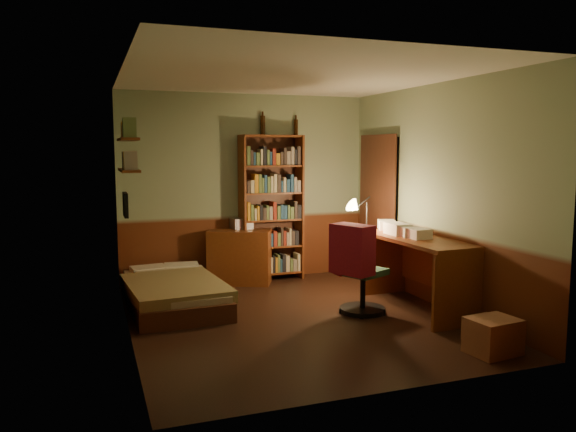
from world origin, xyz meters
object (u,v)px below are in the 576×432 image
object	(u,v)px
bookshelf	(271,208)
bed	(173,282)
dresser	(240,257)
office_chair	(363,273)
cardboard_box_a	(493,336)
cardboard_box_b	(484,329)
desk	(417,274)
desk_lamp	(367,205)
mini_stereo	(242,223)

from	to	relation	value
bookshelf	bed	bearing A→B (deg)	-154.30
dresser	office_chair	bearing A→B (deg)	-37.63
cardboard_box_a	cardboard_box_b	xyz separation A→B (m)	(0.14, 0.30, -0.05)
desk	desk_lamp	xyz separation A→B (m)	(-0.25, 0.78, 0.73)
office_chair	cardboard_box_a	world-z (taller)	office_chair
bed	cardboard_box_b	world-z (taller)	bed
bed	cardboard_box_a	size ratio (longest dim) A/B	4.31
bed	mini_stereo	xyz separation A→B (m)	(1.09, 0.92, 0.54)
dresser	cardboard_box_a	xyz separation A→B (m)	(1.48, -3.36, -0.21)
bed	desk	world-z (taller)	desk
desk	office_chair	world-z (taller)	office_chair
bookshelf	office_chair	world-z (taller)	bookshelf
mini_stereo	bed	bearing A→B (deg)	-147.01
desk	office_chair	bearing A→B (deg)	168.85
desk	office_chair	size ratio (longest dim) A/B	1.73
cardboard_box_b	mini_stereo	bearing A→B (deg)	116.03
dresser	desk	xyz separation A→B (m)	(1.61, -1.90, 0.05)
cardboard_box_a	mini_stereo	bearing A→B (deg)	112.05
dresser	desk_lamp	xyz separation A→B (m)	(1.35, -1.12, 0.77)
bookshelf	desk	xyz separation A→B (m)	(1.12, -1.98, -0.60)
cardboard_box_a	cardboard_box_b	bearing A→B (deg)	64.42
cardboard_box_b	bookshelf	bearing A→B (deg)	109.79
cardboard_box_b	desk	bearing A→B (deg)	90.77
desk	desk_lamp	bearing A→B (deg)	104.57
mini_stereo	bookshelf	xyz separation A→B (m)	(0.42, -0.04, 0.20)
dresser	bookshelf	world-z (taller)	bookshelf
desk	cardboard_box_b	bearing A→B (deg)	-92.47
dresser	cardboard_box_b	distance (m)	3.48
cardboard_box_b	bed	bearing A→B (deg)	139.39
desk_lamp	office_chair	distance (m)	1.05
bed	office_chair	bearing A→B (deg)	-29.17
bookshelf	office_chair	size ratio (longest dim) A/B	2.26
office_chair	cardboard_box_b	xyz separation A→B (m)	(0.66, -1.25, -0.34)
office_chair	cardboard_box_b	bearing A→B (deg)	-86.87
cardboard_box_a	bed	bearing A→B (deg)	134.24
bookshelf	cardboard_box_b	xyz separation A→B (m)	(1.13, -3.15, -0.90)
dresser	bookshelf	size ratio (longest dim) A/B	0.41
mini_stereo	desk	world-z (taller)	mini_stereo
mini_stereo	desk	size ratio (longest dim) A/B	0.18
dresser	desk_lamp	bearing A→B (deg)	-15.12
desk_lamp	cardboard_box_b	size ratio (longest dim) A/B	1.89
dresser	desk	size ratio (longest dim) A/B	0.54
cardboard_box_a	cardboard_box_b	size ratio (longest dim) A/B	1.32
dresser	office_chair	world-z (taller)	office_chair
desk_lamp	office_chair	bearing A→B (deg)	-107.30
desk_lamp	cardboard_box_a	bearing A→B (deg)	-74.35
desk	cardboard_box_b	size ratio (longest dim) A/B	4.78
desk_lamp	cardboard_box_a	size ratio (longest dim) A/B	1.43
bed	bookshelf	distance (m)	1.90
bookshelf	desk_lamp	bearing A→B (deg)	-58.75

